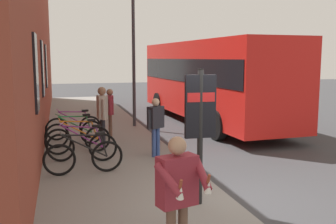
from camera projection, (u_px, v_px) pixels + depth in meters
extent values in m
plane|color=#38383A|center=(183.00, 138.00, 13.30)|extent=(60.00, 60.00, 0.00)
cube|color=gray|center=(97.00, 130.00, 14.46)|extent=(24.00, 3.50, 0.12)
cube|color=brown|center=(35.00, 27.00, 14.34)|extent=(22.00, 0.60, 7.70)
cube|color=black|center=(36.00, 73.00, 7.95)|extent=(0.90, 0.06, 1.60)
cube|color=black|center=(42.00, 68.00, 11.29)|extent=(0.90, 0.06, 1.60)
cube|color=black|center=(46.00, 66.00, 14.63)|extent=(0.90, 0.06, 1.60)
torus|color=black|center=(59.00, 160.00, 8.55)|extent=(0.08, 0.72, 0.72)
torus|color=black|center=(107.00, 156.00, 8.86)|extent=(0.08, 0.72, 0.72)
cylinder|color=black|center=(84.00, 146.00, 8.68)|extent=(0.07, 1.02, 0.58)
cylinder|color=black|center=(81.00, 135.00, 8.62)|extent=(0.06, 0.85, 0.09)
cylinder|color=black|center=(104.00, 146.00, 8.81)|extent=(0.04, 0.19, 0.51)
cube|color=black|center=(100.00, 133.00, 8.75)|extent=(0.11, 0.20, 0.06)
cylinder|color=black|center=(61.00, 133.00, 8.48)|extent=(0.48, 0.04, 0.02)
torus|color=black|center=(60.00, 148.00, 9.72)|extent=(0.21, 0.72, 0.72)
torus|color=black|center=(103.00, 147.00, 9.78)|extent=(0.21, 0.72, 0.72)
cylinder|color=#8C338C|center=(82.00, 137.00, 9.72)|extent=(0.25, 1.00, 0.58)
cylinder|color=#8C338C|center=(79.00, 127.00, 9.68)|extent=(0.22, 0.84, 0.09)
cylinder|color=#8C338C|center=(99.00, 137.00, 9.75)|extent=(0.07, 0.19, 0.51)
cube|color=black|center=(96.00, 126.00, 9.70)|extent=(0.14, 0.22, 0.06)
cylinder|color=#8C338C|center=(62.00, 124.00, 9.64)|extent=(0.47, 0.12, 0.02)
torus|color=black|center=(58.00, 142.00, 10.40)|extent=(0.11, 0.72, 0.72)
torus|color=black|center=(98.00, 139.00, 10.75)|extent=(0.11, 0.72, 0.72)
cylinder|color=orange|center=(79.00, 130.00, 10.55)|extent=(0.11, 1.02, 0.58)
cylinder|color=orange|center=(76.00, 121.00, 10.49)|extent=(0.10, 0.85, 0.09)
cylinder|color=orange|center=(95.00, 130.00, 10.69)|extent=(0.05, 0.19, 0.51)
cube|color=black|center=(92.00, 120.00, 10.63)|extent=(0.11, 0.21, 0.06)
cylinder|color=orange|center=(59.00, 120.00, 10.34)|extent=(0.48, 0.06, 0.02)
torus|color=black|center=(57.00, 136.00, 11.20)|extent=(0.26, 0.71, 0.72)
torus|color=black|center=(92.00, 132.00, 11.75)|extent=(0.26, 0.71, 0.72)
cylinder|color=#267F3F|center=(75.00, 125.00, 11.45)|extent=(0.32, 0.99, 0.58)
cylinder|color=#267F3F|center=(72.00, 116.00, 11.38)|extent=(0.27, 0.83, 0.09)
cylinder|color=#267F3F|center=(89.00, 124.00, 11.68)|extent=(0.09, 0.19, 0.51)
cube|color=black|center=(86.00, 115.00, 11.60)|extent=(0.15, 0.22, 0.06)
cylinder|color=#267F3F|center=(58.00, 115.00, 11.14)|extent=(0.47, 0.16, 0.02)
torus|color=black|center=(57.00, 129.00, 12.25)|extent=(0.15, 0.72, 0.72)
torus|color=black|center=(90.00, 127.00, 12.66)|extent=(0.15, 0.72, 0.72)
cylinder|color=#8C338C|center=(74.00, 119.00, 12.43)|extent=(0.17, 1.01, 0.58)
cylinder|color=#8C338C|center=(72.00, 112.00, 12.36)|extent=(0.15, 0.85, 0.09)
cylinder|color=#8C338C|center=(88.00, 119.00, 12.60)|extent=(0.06, 0.19, 0.51)
cube|color=black|center=(85.00, 111.00, 12.53)|extent=(0.13, 0.21, 0.06)
cylinder|color=#8C338C|center=(58.00, 110.00, 12.19)|extent=(0.48, 0.09, 0.02)
cylinder|color=black|center=(200.00, 138.00, 6.81)|extent=(0.10, 0.10, 2.40)
cube|color=black|center=(200.00, 107.00, 6.73)|extent=(0.10, 0.55, 1.10)
cube|color=red|center=(200.00, 97.00, 6.71)|extent=(0.10, 0.50, 0.16)
cube|color=red|center=(209.00, 79.00, 16.18)|extent=(10.60, 2.97, 3.00)
cube|color=black|center=(209.00, 70.00, 16.13)|extent=(10.39, 3.00, 0.90)
cylinder|color=black|center=(280.00, 122.00, 13.58)|extent=(1.01, 0.29, 1.00)
cylinder|color=black|center=(217.00, 125.00, 12.83)|extent=(1.01, 0.29, 1.00)
cylinder|color=black|center=(203.00, 101.00, 19.90)|extent=(1.01, 0.29, 1.00)
cylinder|color=black|center=(158.00, 103.00, 19.16)|extent=(1.01, 0.29, 1.00)
cylinder|color=brown|center=(110.00, 125.00, 12.72)|extent=(0.11, 0.11, 0.79)
cylinder|color=brown|center=(110.00, 126.00, 12.56)|extent=(0.11, 0.11, 0.79)
cube|color=maroon|center=(110.00, 105.00, 12.54)|extent=(0.48, 0.28, 0.59)
sphere|color=#8C664C|center=(110.00, 92.00, 12.48)|extent=(0.21, 0.21, 0.21)
cylinder|color=maroon|center=(110.00, 105.00, 12.80)|extent=(0.09, 0.09, 0.52)
cylinder|color=maroon|center=(110.00, 107.00, 12.29)|extent=(0.09, 0.09, 0.52)
cylinder|color=#334C8C|center=(154.00, 143.00, 10.20)|extent=(0.11, 0.11, 0.76)
cylinder|color=#334C8C|center=(158.00, 142.00, 10.32)|extent=(0.11, 0.11, 0.76)
cube|color=#26262D|center=(156.00, 117.00, 10.17)|extent=(0.43, 0.49, 0.57)
sphere|color=#D8AD8C|center=(156.00, 102.00, 10.12)|extent=(0.21, 0.21, 0.21)
cylinder|color=#26262D|center=(149.00, 120.00, 9.99)|extent=(0.09, 0.09, 0.51)
cylinder|color=#26262D|center=(162.00, 118.00, 10.37)|extent=(0.09, 0.09, 0.51)
cylinder|color=#26262D|center=(102.00, 133.00, 11.28)|extent=(0.13, 0.13, 0.87)
cylinder|color=#26262D|center=(103.00, 134.00, 11.11)|extent=(0.13, 0.13, 0.87)
cube|color=#B2A599|center=(102.00, 107.00, 11.09)|extent=(0.52, 0.28, 0.65)
sphere|color=#8C664C|center=(102.00, 91.00, 11.02)|extent=(0.24, 0.24, 0.24)
cylinder|color=#B2A599|center=(101.00, 107.00, 11.36)|extent=(0.10, 0.10, 0.58)
cylinder|color=#B2A599|center=(104.00, 110.00, 10.82)|extent=(0.10, 0.10, 0.58)
cube|color=maroon|center=(177.00, 181.00, 4.66)|extent=(0.35, 0.52, 0.61)
sphere|color=tan|center=(177.00, 146.00, 4.60)|extent=(0.22, 0.22, 0.22)
cylinder|color=maroon|center=(202.00, 174.00, 4.60)|extent=(0.44, 0.12, 0.34)
cone|color=white|center=(208.00, 187.00, 4.44)|extent=(0.14, 0.12, 0.16)
cylinder|color=brown|center=(209.00, 179.00, 4.42)|extent=(0.07, 0.05, 0.11)
cylinder|color=maroon|center=(169.00, 180.00, 4.37)|extent=(0.43, 0.28, 0.34)
cone|color=white|center=(181.00, 193.00, 4.25)|extent=(0.14, 0.12, 0.16)
cylinder|color=brown|center=(181.00, 184.00, 4.23)|extent=(0.07, 0.05, 0.11)
cylinder|color=#333338|center=(134.00, 60.00, 14.57)|extent=(0.12, 0.12, 5.04)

